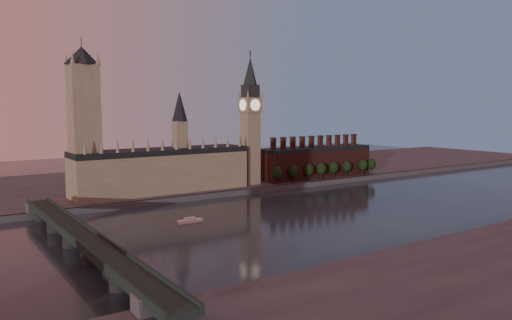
{
  "coord_description": "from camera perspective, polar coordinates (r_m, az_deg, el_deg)",
  "views": [
    {
      "loc": [
        -213.27,
        -224.75,
        66.62
      ],
      "look_at": [
        -22.05,
        55.0,
        30.31
      ],
      "focal_mm": 35.0,
      "sensor_mm": 36.0,
      "label": 1
    }
  ],
  "objects": [
    {
      "name": "embankment_tree_0",
      "position": [
        401.52,
        2.45,
        -1.5
      ],
      "size": [
        8.6,
        8.6,
        14.88
      ],
      "color": "black",
      "rests_on": "north_bank"
    },
    {
      "name": "embankment_tree_2",
      "position": [
        423.64,
        6.03,
        -1.13
      ],
      "size": [
        8.6,
        8.6,
        14.88
      ],
      "color": "black",
      "rests_on": "north_bank"
    },
    {
      "name": "embankment_tree_1",
      "position": [
        412.45,
        4.29,
        -1.31
      ],
      "size": [
        8.6,
        8.6,
        14.88
      ],
      "color": "black",
      "rests_on": "north_bank"
    },
    {
      "name": "westminster_bridge",
      "position": [
        237.08,
        -19.23,
        -8.69
      ],
      "size": [
        14.0,
        200.0,
        11.55
      ],
      "color": "#1B2924",
      "rests_on": "ground"
    },
    {
      "name": "river_boat",
      "position": [
        292.57,
        -7.53,
        -6.87
      ],
      "size": [
        14.97,
        5.35,
        2.94
      ],
      "rotation": [
        0.0,
        0.0,
        -0.08
      ],
      "color": "silver",
      "rests_on": "ground"
    },
    {
      "name": "embankment_tree_6",
      "position": [
        466.21,
        12.12,
        -0.57
      ],
      "size": [
        8.6,
        8.6,
        14.88
      ],
      "color": "black",
      "rests_on": "north_bank"
    },
    {
      "name": "north_bank",
      "position": [
        460.33,
        -6.39,
        -1.99
      ],
      "size": [
        900.0,
        182.0,
        4.0
      ],
      "color": "#4E4E53",
      "rests_on": "ground"
    },
    {
      "name": "big_ben",
      "position": [
        402.49,
        -0.65,
        4.72
      ],
      "size": [
        15.0,
        15.0,
        107.0
      ],
      "color": "gray",
      "rests_on": "north_bank"
    },
    {
      "name": "embankment_tree_3",
      "position": [
        431.93,
        7.47,
        -1.0
      ],
      "size": [
        8.6,
        8.6,
        14.88
      ],
      "color": "black",
      "rests_on": "north_bank"
    },
    {
      "name": "chimney_block",
      "position": [
        447.71,
        6.83,
        -0.19
      ],
      "size": [
        110.0,
        25.0,
        37.0
      ],
      "color": "#4A201C",
      "rests_on": "north_bank"
    },
    {
      "name": "victoria_tower",
      "position": [
        352.4,
        -19.06,
        4.56
      ],
      "size": [
        24.0,
        24.0,
        108.0
      ],
      "color": "gray",
      "rests_on": "north_bank"
    },
    {
      "name": "ground",
      "position": [
        316.91,
        8.99,
        -6.1
      ],
      "size": [
        900.0,
        900.0,
        0.0
      ],
      "primitive_type": "plane",
      "color": "black",
      "rests_on": "ground"
    },
    {
      "name": "embankment_tree_5",
      "position": [
        453.19,
        10.33,
        -0.72
      ],
      "size": [
        8.6,
        8.6,
        14.88
      ],
      "color": "black",
      "rests_on": "north_bank"
    },
    {
      "name": "palace_of_westminster",
      "position": [
        373.57,
        -10.61,
        -0.91
      ],
      "size": [
        130.0,
        30.3,
        74.0
      ],
      "color": "gray",
      "rests_on": "north_bank"
    },
    {
      "name": "embankment_tree_4",
      "position": [
        441.05,
        8.85,
        -0.88
      ],
      "size": [
        8.6,
        8.6,
        14.88
      ],
      "color": "black",
      "rests_on": "north_bank"
    },
    {
      "name": "embankment_tree_7",
      "position": [
        475.42,
        13.04,
        -0.46
      ],
      "size": [
        8.6,
        8.6,
        14.88
      ],
      "color": "black",
      "rests_on": "north_bank"
    }
  ]
}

